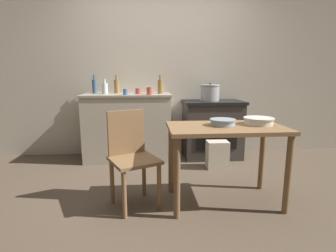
{
  "coord_description": "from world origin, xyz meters",
  "views": [
    {
      "loc": [
        -0.25,
        -2.45,
        1.2
      ],
      "look_at": [
        0.0,
        0.56,
        0.61
      ],
      "focal_mm": 28.0,
      "sensor_mm": 36.0,
      "label": 1
    }
  ],
  "objects_px": {
    "work_table": "(226,139)",
    "bottle_center_left": "(117,86)",
    "flour_sack": "(217,155)",
    "chair": "(131,155)",
    "cup_center": "(126,92)",
    "bottle_far_left": "(160,86)",
    "bottle_mid_left": "(95,86)",
    "mixing_bowl_large": "(259,121)",
    "mixing_bowl_small": "(223,122)",
    "cup_mid_right": "(138,91)",
    "bottle_left": "(105,88)",
    "cup_center_right": "(150,91)",
    "stove": "(212,129)",
    "stock_pot": "(210,93)"
  },
  "relations": [
    {
      "from": "bottle_mid_left",
      "to": "bottle_far_left",
      "type": "bearing_deg",
      "value": -9.72
    },
    {
      "from": "chair",
      "to": "mixing_bowl_large",
      "type": "xyz_separation_m",
      "value": [
        1.2,
        -0.0,
        0.31
      ]
    },
    {
      "from": "mixing_bowl_large",
      "to": "bottle_far_left",
      "type": "xyz_separation_m",
      "value": [
        -0.85,
        1.4,
        0.26
      ]
    },
    {
      "from": "mixing_bowl_small",
      "to": "cup_center_right",
      "type": "bearing_deg",
      "value": 118.16
    },
    {
      "from": "chair",
      "to": "cup_center_right",
      "type": "bearing_deg",
      "value": 56.35
    },
    {
      "from": "stock_pot",
      "to": "bottle_center_left",
      "type": "xyz_separation_m",
      "value": [
        -1.33,
        0.16,
        0.09
      ]
    },
    {
      "from": "flour_sack",
      "to": "chair",
      "type": "bearing_deg",
      "value": -140.52
    },
    {
      "from": "bottle_left",
      "to": "mixing_bowl_large",
      "type": "bearing_deg",
      "value": -40.89
    },
    {
      "from": "stove",
      "to": "cup_center",
      "type": "distance_m",
      "value": 1.37
    },
    {
      "from": "bottle_far_left",
      "to": "bottle_center_left",
      "type": "bearing_deg",
      "value": 169.1
    },
    {
      "from": "stove",
      "to": "bottle_mid_left",
      "type": "relative_size",
      "value": 3.23
    },
    {
      "from": "cup_center",
      "to": "bottle_center_left",
      "type": "bearing_deg",
      "value": 115.56
    },
    {
      "from": "mixing_bowl_large",
      "to": "bottle_center_left",
      "type": "relative_size",
      "value": 1.07
    },
    {
      "from": "stock_pot",
      "to": "cup_mid_right",
      "type": "bearing_deg",
      "value": -179.48
    },
    {
      "from": "chair",
      "to": "bottle_left",
      "type": "bearing_deg",
      "value": 82.43
    },
    {
      "from": "bottle_far_left",
      "to": "bottle_mid_left",
      "type": "relative_size",
      "value": 1.0
    },
    {
      "from": "cup_mid_right",
      "to": "chair",
      "type": "bearing_deg",
      "value": -91.5
    },
    {
      "from": "stove",
      "to": "mixing_bowl_large",
      "type": "bearing_deg",
      "value": -86.31
    },
    {
      "from": "stove",
      "to": "flour_sack",
      "type": "relative_size",
      "value": 2.4
    },
    {
      "from": "bottle_far_left",
      "to": "cup_mid_right",
      "type": "relative_size",
      "value": 3.23
    },
    {
      "from": "mixing_bowl_small",
      "to": "cup_center",
      "type": "distance_m",
      "value": 1.58
    },
    {
      "from": "stove",
      "to": "flour_sack",
      "type": "bearing_deg",
      "value": -95.4
    },
    {
      "from": "chair",
      "to": "bottle_mid_left",
      "type": "bearing_deg",
      "value": 86.45
    },
    {
      "from": "mixing_bowl_large",
      "to": "bottle_left",
      "type": "xyz_separation_m",
      "value": [
        -1.63,
        1.41,
        0.24
      ]
    },
    {
      "from": "cup_mid_right",
      "to": "stock_pot",
      "type": "bearing_deg",
      "value": 0.52
    },
    {
      "from": "stove",
      "to": "chair",
      "type": "height_order",
      "value": "chair"
    },
    {
      "from": "mixing_bowl_large",
      "to": "cup_center",
      "type": "distance_m",
      "value": 1.8
    },
    {
      "from": "cup_center",
      "to": "cup_center_right",
      "type": "height_order",
      "value": "cup_center_right"
    },
    {
      "from": "work_table",
      "to": "mixing_bowl_small",
      "type": "xyz_separation_m",
      "value": [
        -0.03,
        0.03,
        0.16
      ]
    },
    {
      "from": "cup_center_right",
      "to": "bottle_left",
      "type": "bearing_deg",
      "value": 161.32
    },
    {
      "from": "mixing_bowl_large",
      "to": "bottle_mid_left",
      "type": "xyz_separation_m",
      "value": [
        -1.8,
        1.56,
        0.26
      ]
    },
    {
      "from": "chair",
      "to": "bottle_center_left",
      "type": "xyz_separation_m",
      "value": [
        -0.28,
        1.52,
        0.57
      ]
    },
    {
      "from": "cup_mid_right",
      "to": "mixing_bowl_large",
      "type": "bearing_deg",
      "value": -49.46
    },
    {
      "from": "work_table",
      "to": "bottle_mid_left",
      "type": "height_order",
      "value": "bottle_mid_left"
    },
    {
      "from": "mixing_bowl_small",
      "to": "bottle_far_left",
      "type": "height_order",
      "value": "bottle_far_left"
    },
    {
      "from": "flour_sack",
      "to": "bottle_center_left",
      "type": "height_order",
      "value": "bottle_center_left"
    },
    {
      "from": "bottle_left",
      "to": "cup_mid_right",
      "type": "height_order",
      "value": "bottle_left"
    },
    {
      "from": "stock_pot",
      "to": "cup_center",
      "type": "bearing_deg",
      "value": -172.47
    },
    {
      "from": "chair",
      "to": "bottle_far_left",
      "type": "relative_size",
      "value": 3.31
    },
    {
      "from": "cup_center",
      "to": "work_table",
      "type": "bearing_deg",
      "value": -51.64
    },
    {
      "from": "mixing_bowl_small",
      "to": "cup_mid_right",
      "type": "distance_m",
      "value": 1.61
    },
    {
      "from": "cup_center_right",
      "to": "cup_mid_right",
      "type": "distance_m",
      "value": 0.22
    },
    {
      "from": "bottle_left",
      "to": "bottle_center_left",
      "type": "height_order",
      "value": "bottle_center_left"
    },
    {
      "from": "work_table",
      "to": "bottle_center_left",
      "type": "relative_size",
      "value": 4.03
    },
    {
      "from": "stove",
      "to": "bottle_center_left",
      "type": "bearing_deg",
      "value": 174.09
    },
    {
      "from": "bottle_center_left",
      "to": "cup_center_right",
      "type": "bearing_deg",
      "value": -34.71
    },
    {
      "from": "mixing_bowl_small",
      "to": "cup_center",
      "type": "height_order",
      "value": "cup_center"
    },
    {
      "from": "stock_pot",
      "to": "bottle_center_left",
      "type": "relative_size",
      "value": 1.05
    },
    {
      "from": "bottle_far_left",
      "to": "bottle_mid_left",
      "type": "distance_m",
      "value": 0.96
    },
    {
      "from": "work_table",
      "to": "bottle_center_left",
      "type": "distance_m",
      "value": 1.99
    }
  ]
}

